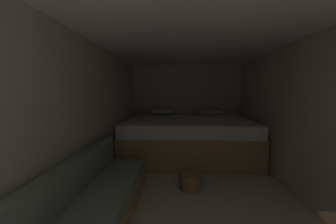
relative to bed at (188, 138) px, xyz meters
name	(u,v)px	position (x,y,z in m)	size (l,w,h in m)	color
ground_plane	(194,201)	(0.00, -1.75, -0.41)	(7.34, 7.34, 0.00)	beige
wall_back	(186,106)	(0.00, 0.95, 0.61)	(2.78, 0.05, 2.03)	beige
wall_left	(85,121)	(-1.37, -1.75, 0.61)	(0.05, 5.34, 2.03)	beige
wall_right	(312,122)	(1.37, -1.75, 0.61)	(0.05, 5.34, 2.03)	beige
ceiling_slab	(197,33)	(0.00, -1.75, 1.65)	(2.78, 5.34, 0.05)	white
bed	(188,138)	(0.00, 0.00, 0.00)	(2.56, 1.77, 0.98)	tan
sofa_left	(81,223)	(-1.06, -2.56, -0.18)	(0.62, 2.78, 0.70)	tan
wicker_basket	(191,181)	(-0.02, -1.41, -0.29)	(0.33, 0.33, 0.22)	olive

